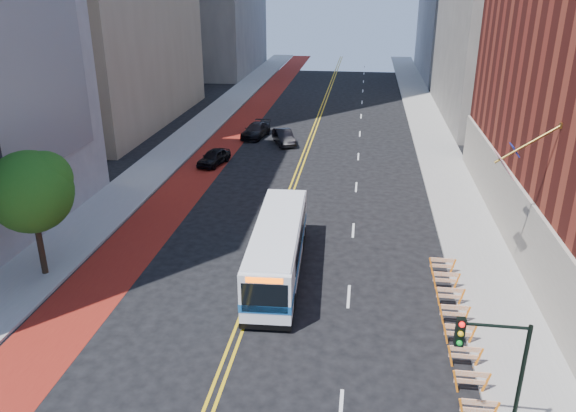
% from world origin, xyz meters
% --- Properties ---
extents(ground, '(160.00, 160.00, 0.00)m').
position_xyz_m(ground, '(0.00, 0.00, 0.00)').
color(ground, black).
rests_on(ground, ground).
extents(sidewalk_left, '(4.00, 140.00, 0.15)m').
position_xyz_m(sidewalk_left, '(-12.00, 30.00, 0.07)').
color(sidewalk_left, gray).
rests_on(sidewalk_left, ground).
extents(sidewalk_right, '(4.00, 140.00, 0.15)m').
position_xyz_m(sidewalk_right, '(12.00, 30.00, 0.07)').
color(sidewalk_right, gray).
rests_on(sidewalk_right, ground).
extents(bus_lane_paint, '(3.60, 140.00, 0.01)m').
position_xyz_m(bus_lane_paint, '(-8.10, 30.00, 0.00)').
color(bus_lane_paint, maroon).
rests_on(bus_lane_paint, ground).
extents(center_line_inner, '(0.14, 140.00, 0.01)m').
position_xyz_m(center_line_inner, '(-0.18, 30.00, 0.00)').
color(center_line_inner, gold).
rests_on(center_line_inner, ground).
extents(center_line_outer, '(0.14, 140.00, 0.01)m').
position_xyz_m(center_line_outer, '(0.18, 30.00, 0.00)').
color(center_line_outer, gold).
rests_on(center_line_outer, ground).
extents(lane_dashes, '(0.14, 98.20, 0.01)m').
position_xyz_m(lane_dashes, '(4.80, 38.00, 0.01)').
color(lane_dashes, silver).
rests_on(lane_dashes, ground).
extents(construction_barriers, '(1.42, 10.91, 1.00)m').
position_xyz_m(construction_barriers, '(9.60, 3.42, 0.68)').
color(construction_barriers, orange).
rests_on(construction_barriers, ground).
extents(street_tree, '(4.20, 4.20, 6.70)m').
position_xyz_m(street_tree, '(-11.24, 6.04, 4.91)').
color(street_tree, black).
rests_on(street_tree, sidewalk_left).
extents(traffic_signal, '(2.21, 0.34, 5.07)m').
position_xyz_m(traffic_signal, '(9.41, -3.51, 3.72)').
color(traffic_signal, black).
rests_on(traffic_signal, sidewalk_right).
extents(transit_bus, '(2.85, 10.88, 2.96)m').
position_xyz_m(transit_bus, '(0.97, 7.83, 1.55)').
color(transit_bus, white).
rests_on(transit_bus, ground).
extents(car_a, '(2.47, 4.17, 1.33)m').
position_xyz_m(car_a, '(-7.32, 25.95, 0.66)').
color(car_a, black).
rests_on(car_a, ground).
extents(car_b, '(2.92, 4.47, 1.39)m').
position_xyz_m(car_b, '(-2.37, 33.19, 0.70)').
color(car_b, black).
rests_on(car_b, ground).
extents(car_c, '(2.67, 4.97, 1.37)m').
position_xyz_m(car_c, '(-5.49, 35.31, 0.68)').
color(car_c, black).
rests_on(car_c, ground).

